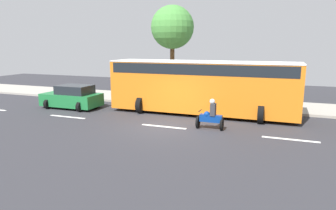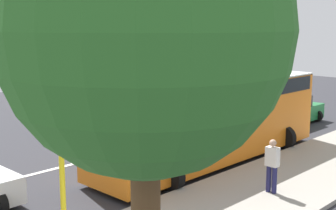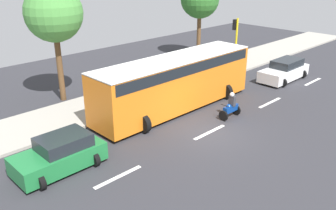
# 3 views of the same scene
# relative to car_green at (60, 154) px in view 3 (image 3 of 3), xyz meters

# --- Properties ---
(ground_plane) EXTENTS (40.00, 60.00, 0.10)m
(ground_plane) POSITION_rel_car_green_xyz_m (-2.24, -7.37, -0.76)
(ground_plane) COLOR #2D2D33
(sidewalk) EXTENTS (4.00, 60.00, 0.15)m
(sidewalk) POSITION_rel_car_green_xyz_m (4.76, -7.37, -0.63)
(sidewalk) COLOR #9E998E
(sidewalk) RESTS_ON ground
(lane_stripe_far_north) EXTENTS (0.20, 2.40, 0.01)m
(lane_stripe_far_north) POSITION_rel_car_green_xyz_m (-2.24, -19.37, -0.70)
(lane_stripe_far_north) COLOR white
(lane_stripe_far_north) RESTS_ON ground
(lane_stripe_north) EXTENTS (0.20, 2.40, 0.01)m
(lane_stripe_north) POSITION_rel_car_green_xyz_m (-2.24, -13.37, -0.70)
(lane_stripe_north) COLOR white
(lane_stripe_north) RESTS_ON ground
(lane_stripe_mid) EXTENTS (0.20, 2.40, 0.01)m
(lane_stripe_mid) POSITION_rel_car_green_xyz_m (-2.24, -7.37, -0.70)
(lane_stripe_mid) COLOR white
(lane_stripe_mid) RESTS_ON ground
(lane_stripe_south) EXTENTS (0.20, 2.40, 0.01)m
(lane_stripe_south) POSITION_rel_car_green_xyz_m (-2.24, -1.37, -0.70)
(lane_stripe_south) COLOR white
(lane_stripe_south) RESTS_ON ground
(car_green) EXTENTS (2.25, 3.82, 1.52)m
(car_green) POSITION_rel_car_green_xyz_m (0.00, 0.00, 0.00)
(car_green) COLOR #1E7238
(car_green) RESTS_ON ground
(car_white) EXTENTS (2.18, 4.52, 1.52)m
(car_white) POSITION_rel_car_green_xyz_m (-0.45, -18.26, 0.00)
(car_white) COLOR white
(car_white) RESTS_ON ground
(city_bus) EXTENTS (3.20, 11.00, 3.16)m
(city_bus) POSITION_rel_car_green_xyz_m (1.32, -8.41, 1.14)
(city_bus) COLOR orange
(city_bus) RESTS_ON ground
(motorcycle) EXTENTS (0.60, 1.30, 1.53)m
(motorcycle) POSITION_rel_car_green_xyz_m (-1.84, -9.69, -0.07)
(motorcycle) COLOR black
(motorcycle) RESTS_ON ground
(pedestrian_near_signal) EXTENTS (0.40, 0.24, 1.69)m
(pedestrian_near_signal) POSITION_rel_car_green_xyz_m (5.05, -10.18, 0.35)
(pedestrian_near_signal) COLOR #1E1E4C
(pedestrian_near_signal) RESTS_ON sidewalk
(traffic_light_corner) EXTENTS (0.49, 0.24, 4.50)m
(traffic_light_corner) POSITION_rel_car_green_xyz_m (2.60, -16.03, 2.22)
(traffic_light_corner) COLOR yellow
(traffic_light_corner) RESTS_ON ground
(street_tree_center) EXTENTS (3.48, 3.48, 7.25)m
(street_tree_center) POSITION_rel_car_green_xyz_m (7.45, -4.30, 4.76)
(street_tree_center) COLOR brown
(street_tree_center) RESTS_ON ground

